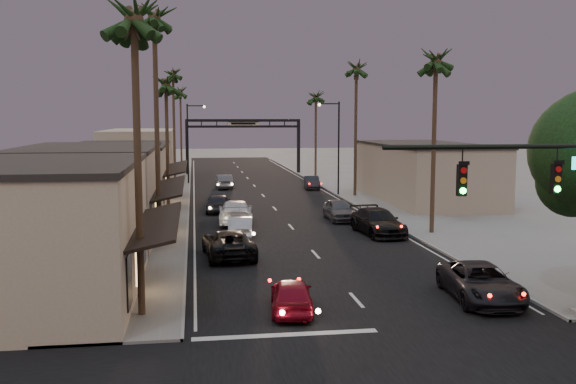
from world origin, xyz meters
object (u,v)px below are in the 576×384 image
object	(u,v)px
streetlight_right	(336,140)
oncoming_red	(292,295)
palm_far	(180,89)
oncoming_pickup	(228,244)
traffic_signal	(575,193)
streetlight_left	(190,137)
arch	(243,132)
palm_la	(134,7)
curbside_near	(481,282)
palm_rb	(356,64)
palm_ld	(173,71)
oncoming_silver	(240,227)
palm_ra	(436,54)
curbside_black	(378,222)
palm_rc	(316,93)
palm_lb	(154,11)
palm_lc	(166,79)

from	to	relation	value
streetlight_right	oncoming_red	size ratio (longest dim) A/B	2.28
palm_far	oncoming_pickup	size ratio (longest dim) A/B	2.44
traffic_signal	streetlight_left	bearing A→B (deg)	103.14
arch	streetlight_left	bearing A→B (deg)	-119.97
arch	palm_la	bearing A→B (deg)	-98.03
curbside_near	arch	bearing A→B (deg)	100.44
traffic_signal	palm_rb	bearing A→B (deg)	85.84
oncoming_red	palm_ld	bearing A→B (deg)	-76.64
streetlight_left	oncoming_silver	size ratio (longest dim) A/B	2.18
palm_ra	arch	bearing A→B (deg)	100.59
curbside_black	oncoming_pickup	bearing A→B (deg)	-156.54
streetlight_left	palm_rc	bearing A→B (deg)	21.14
palm_la	palm_rc	bearing A→B (deg)	72.63
traffic_signal	oncoming_pickup	distance (m)	18.78
palm_lb	oncoming_red	bearing A→B (deg)	-66.57
palm_rb	curbside_black	distance (m)	23.08
oncoming_red	oncoming_pickup	xyz separation A→B (m)	(-1.90, 10.15, 0.08)
streetlight_left	palm_ra	world-z (taller)	palm_ra
palm_far	curbside_near	world-z (taller)	palm_far
oncoming_red	curbside_black	xyz separation A→B (m)	(8.00, 15.53, 0.15)
arch	palm_la	xyz separation A→B (m)	(-8.60, -61.00, 5.91)
oncoming_red	curbside_near	bearing A→B (deg)	-170.36
streetlight_right	palm_rb	bearing A→B (deg)	-30.76
palm_rb	curbside_black	world-z (taller)	palm_rb
curbside_black	oncoming_silver	bearing A→B (deg)	174.16
palm_lc	oncoming_silver	world-z (taller)	palm_lc
palm_rc	curbside_near	world-z (taller)	palm_rc
arch	palm_la	world-z (taller)	palm_la
oncoming_silver	oncoming_red	bearing A→B (deg)	97.48
palm_rb	palm_rc	distance (m)	20.09
palm_rb	oncoming_red	xyz separation A→B (m)	(-11.49, -35.18, -11.74)
palm_lc	palm_rc	distance (m)	32.86
traffic_signal	palm_rb	size ratio (longest dim) A/B	0.60
oncoming_silver	curbside_near	bearing A→B (deg)	124.50
palm_lc	palm_rb	world-z (taller)	palm_rb
traffic_signal	oncoming_red	bearing A→B (deg)	150.64
streetlight_left	curbside_near	world-z (taller)	streetlight_left
palm_rc	palm_rb	bearing A→B (deg)	-90.00
arch	palm_ra	world-z (taller)	palm_ra
oncoming_red	oncoming_silver	world-z (taller)	oncoming_silver
traffic_signal	palm_rc	world-z (taller)	palm_rc
palm_ra	palm_rb	size ratio (longest dim) A/B	0.93
palm_lc	palm_ra	bearing A→B (deg)	-34.90
palm_lb	palm_far	world-z (taller)	palm_lb
palm_la	palm_far	xyz separation A→B (m)	(0.30, 69.00, 0.00)
arch	oncoming_silver	xyz separation A→B (m)	(-3.76, -45.52, -4.85)
palm_ld	curbside_black	bearing A→B (deg)	-65.90
traffic_signal	palm_far	distance (m)	75.58
streetlight_right	palm_lb	world-z (taller)	palm_lb
arch	oncoming_pickup	size ratio (longest dim) A/B	2.81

